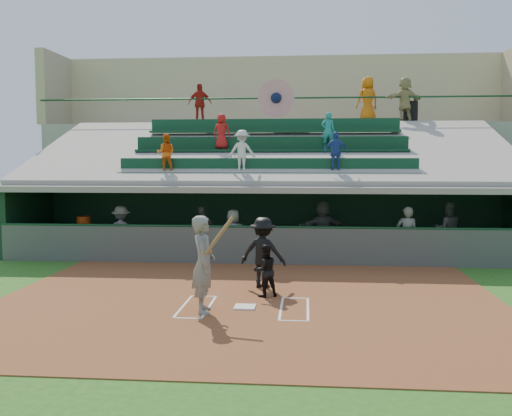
# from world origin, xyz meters

# --- Properties ---
(ground) EXTENTS (100.00, 100.00, 0.00)m
(ground) POSITION_xyz_m (0.00, 0.00, 0.00)
(ground) COLOR #255818
(ground) RESTS_ON ground
(dirt_slab) EXTENTS (11.00, 9.00, 0.02)m
(dirt_slab) POSITION_xyz_m (0.00, 0.50, 0.01)
(dirt_slab) COLOR brown
(dirt_slab) RESTS_ON ground
(home_plate) EXTENTS (0.43, 0.43, 0.03)m
(home_plate) POSITION_xyz_m (0.00, 0.00, 0.04)
(home_plate) COLOR silver
(home_plate) RESTS_ON dirt_slab
(batters_box_chalk) EXTENTS (2.65, 1.85, 0.01)m
(batters_box_chalk) POSITION_xyz_m (0.00, 0.00, 0.02)
(batters_box_chalk) COLOR white
(batters_box_chalk) RESTS_ON dirt_slab
(dugout_floor) EXTENTS (16.00, 3.50, 0.04)m
(dugout_floor) POSITION_xyz_m (0.00, 6.75, 0.02)
(dugout_floor) COLOR gray
(dugout_floor) RESTS_ON ground
(concourse_slab) EXTENTS (20.00, 3.00, 4.60)m
(concourse_slab) POSITION_xyz_m (0.00, 13.50, 2.30)
(concourse_slab) COLOR gray
(concourse_slab) RESTS_ON ground
(grandstand) EXTENTS (20.40, 10.40, 7.80)m
(grandstand) POSITION_xyz_m (-0.00, 10.51, 2.26)
(grandstand) COLOR #4A4F4A
(grandstand) RESTS_ON ground
(batter_at_plate) EXTENTS (0.92, 0.81, 1.95)m
(batter_at_plate) POSITION_xyz_m (-0.78, -0.43, 1.00)
(batter_at_plate) COLOR #60625C
(batter_at_plate) RESTS_ON dirt_slab
(catcher) EXTENTS (0.70, 0.64, 1.17)m
(catcher) POSITION_xyz_m (0.34, 1.01, 0.61)
(catcher) COLOR black
(catcher) RESTS_ON dirt_slab
(home_umpire) EXTENTS (1.18, 0.80, 1.69)m
(home_umpire) POSITION_xyz_m (0.23, 1.94, 0.86)
(home_umpire) COLOR black
(home_umpire) RESTS_ON dirt_slab
(dugout_bench) EXTENTS (14.44, 2.29, 0.43)m
(dugout_bench) POSITION_xyz_m (-0.20, 7.99, 0.26)
(dugout_bench) COLOR olive
(dugout_bench) RESTS_ON dugout_floor
(white_table) EXTENTS (1.00, 0.85, 0.76)m
(white_table) POSITION_xyz_m (-6.01, 6.50, 0.42)
(white_table) COLOR white
(white_table) RESTS_ON dugout_floor
(water_cooler) EXTENTS (0.43, 0.43, 0.43)m
(water_cooler) POSITION_xyz_m (-6.01, 6.45, 1.02)
(water_cooler) COLOR #D0440C
(water_cooler) RESTS_ON white_table
(dugout_player_a) EXTENTS (1.06, 0.63, 1.61)m
(dugout_player_a) POSITION_xyz_m (-4.48, 5.66, 0.84)
(dugout_player_a) COLOR #555752
(dugout_player_a) RESTS_ON dugout_floor
(dugout_player_b) EXTENTS (1.00, 0.78, 1.58)m
(dugout_player_b) POSITION_xyz_m (-2.02, 6.18, 0.83)
(dugout_player_b) COLOR #575A55
(dugout_player_b) RESTS_ON dugout_floor
(dugout_player_c) EXTENTS (0.83, 0.60, 1.55)m
(dugout_player_c) POSITION_xyz_m (-0.93, 5.37, 0.82)
(dugout_player_c) COLOR #5B5D58
(dugout_player_c) RESTS_ON dugout_floor
(dugout_player_d) EXTENTS (1.66, 1.09, 1.71)m
(dugout_player_d) POSITION_xyz_m (1.79, 7.09, 0.89)
(dugout_player_d) COLOR #5D605B
(dugout_player_d) RESTS_ON dugout_floor
(dugout_player_e) EXTENTS (0.67, 0.48, 1.69)m
(dugout_player_e) POSITION_xyz_m (4.19, 5.26, 0.88)
(dugout_player_e) COLOR #555752
(dugout_player_e) RESTS_ON dugout_floor
(dugout_player_f) EXTENTS (0.84, 0.66, 1.71)m
(dugout_player_f) POSITION_xyz_m (5.71, 6.84, 0.90)
(dugout_player_f) COLOR #565853
(dugout_player_f) RESTS_ON dugout_floor
(trash_bin) EXTENTS (0.59, 0.59, 0.89)m
(trash_bin) POSITION_xyz_m (5.51, 12.66, 5.04)
(trash_bin) COLOR black
(trash_bin) RESTS_ON concourse_slab
(concourse_staff_a) EXTENTS (1.04, 0.67, 1.65)m
(concourse_staff_a) POSITION_xyz_m (-3.17, 12.11, 5.43)
(concourse_staff_a) COLOR #AA1D13
(concourse_staff_a) RESTS_ON concourse_slab
(concourse_staff_b) EXTENTS (1.08, 0.90, 1.88)m
(concourse_staff_b) POSITION_xyz_m (3.73, 12.44, 5.54)
(concourse_staff_b) COLOR #D2660C
(concourse_staff_b) RESTS_ON concourse_slab
(concourse_staff_c) EXTENTS (1.75, 1.17, 1.81)m
(concourse_staff_c) POSITION_xyz_m (5.18, 12.12, 5.51)
(concourse_staff_c) COLOR tan
(concourse_staff_c) RESTS_ON concourse_slab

